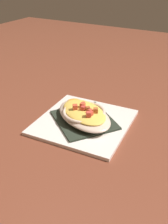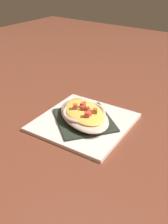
% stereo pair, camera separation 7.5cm
% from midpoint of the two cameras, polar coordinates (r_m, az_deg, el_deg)
% --- Properties ---
extents(ground_plane, '(2.60, 2.60, 0.00)m').
position_cam_midpoint_polar(ground_plane, '(0.77, -2.79, -2.67)').
color(ground_plane, brown).
extents(square_plate, '(0.28, 0.28, 0.01)m').
position_cam_midpoint_polar(square_plate, '(0.77, -2.80, -2.34)').
color(square_plate, white).
rests_on(square_plate, ground_plane).
extents(folded_napkin, '(0.23, 0.23, 0.01)m').
position_cam_midpoint_polar(folded_napkin, '(0.77, -2.81, -1.83)').
color(folded_napkin, '#272F24').
rests_on(folded_napkin, square_plate).
extents(gratin_dish, '(0.21, 0.24, 0.05)m').
position_cam_midpoint_polar(gratin_dish, '(0.75, -2.85, -0.44)').
color(gratin_dish, beige).
rests_on(gratin_dish, folded_napkin).
extents(orange_garnish, '(0.06, 0.06, 0.02)m').
position_cam_midpoint_polar(orange_garnish, '(0.85, -4.71, 2.01)').
color(orange_garnish, '#4C2264').
rests_on(orange_garnish, square_plate).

